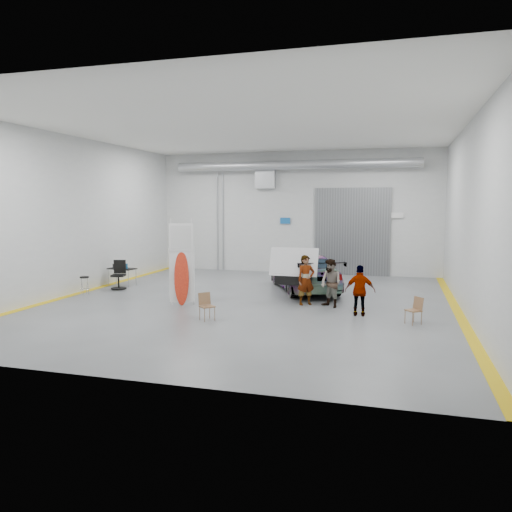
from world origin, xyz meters
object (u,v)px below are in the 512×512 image
(office_chair, at_px, (119,277))
(folding_chair_near, at_px, (207,312))
(person_b, at_px, (331,283))
(person_c, at_px, (360,291))
(sedan_car, at_px, (305,272))
(folding_chair_far, at_px, (413,316))
(person_a, at_px, (306,280))
(surfboard_display, at_px, (179,270))
(shop_stool, at_px, (85,286))
(work_table, at_px, (121,268))

(office_chair, bearing_deg, folding_chair_near, -52.83)
(person_b, distance_m, person_c, 1.47)
(sedan_car, distance_m, folding_chair_far, 6.19)
(person_a, relative_size, folding_chair_far, 2.19)
(surfboard_display, height_order, shop_stool, surfboard_display)
(office_chair, bearing_deg, shop_stool, -126.97)
(person_c, xyz_separation_m, shop_stool, (-10.30, 0.75, -0.44))
(person_b, bearing_deg, person_a, -155.69)
(person_c, height_order, surfboard_display, surfboard_display)
(person_b, height_order, work_table, person_b)
(person_a, xyz_separation_m, shop_stool, (-8.40, -0.47, -0.51))
(folding_chair_near, bearing_deg, person_a, 3.76)
(folding_chair_far, bearing_deg, person_a, -157.88)
(work_table, bearing_deg, sedan_car, 7.01)
(folding_chair_far, xyz_separation_m, shop_stool, (-11.86, 1.40, 0.10))
(person_b, height_order, folding_chair_near, person_b)
(person_c, relative_size, work_table, 1.27)
(office_chair, bearing_deg, work_table, 101.65)
(shop_stool, bearing_deg, folding_chair_near, -23.26)
(surfboard_display, xyz_separation_m, work_table, (-4.11, 3.08, -0.46))
(sedan_car, xyz_separation_m, shop_stool, (-7.85, -3.29, -0.38))
(folding_chair_near, relative_size, work_table, 0.65)
(person_b, xyz_separation_m, office_chair, (-8.69, 1.21, -0.30))
(person_b, relative_size, person_c, 1.03)
(person_c, height_order, folding_chair_near, person_c)
(person_a, distance_m, work_table, 8.46)
(person_b, relative_size, folding_chair_far, 2.07)
(sedan_car, xyz_separation_m, work_table, (-7.70, -0.95, 0.00))
(person_b, height_order, folding_chair_far, person_b)
(office_chair, bearing_deg, person_c, -28.89)
(sedan_car, xyz_separation_m, person_c, (2.46, -4.04, 0.06))
(work_table, bearing_deg, shop_stool, -93.60)
(person_a, relative_size, surfboard_display, 0.58)
(office_chair, bearing_deg, person_b, -23.77)
(person_b, distance_m, work_table, 9.35)
(folding_chair_near, bearing_deg, shop_stool, 108.74)
(person_b, distance_m, surfboard_display, 5.13)
(person_a, distance_m, surfboard_display, 4.32)
(work_table, bearing_deg, person_b, -12.67)
(shop_stool, bearing_deg, folding_chair_far, -6.75)
(shop_stool, bearing_deg, surfboard_display, -9.89)
(office_chair, bearing_deg, surfboard_display, -47.23)
(work_table, xyz_separation_m, office_chair, (0.43, -0.84, -0.23))
(work_table, height_order, office_chair, office_chair)
(office_chair, bearing_deg, folding_chair_far, -30.27)
(sedan_car, relative_size, person_a, 2.95)
(folding_chair_far, bearing_deg, folding_chair_near, -118.17)
(sedan_car, xyz_separation_m, office_chair, (-7.26, -1.78, -0.22))
(surfboard_display, xyz_separation_m, office_chair, (-3.68, 2.25, -0.69))
(surfboard_display, relative_size, work_table, 2.38)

